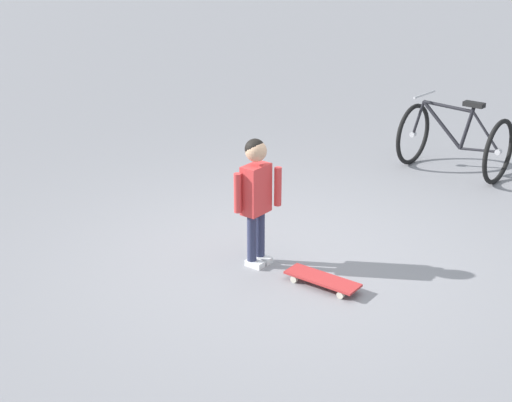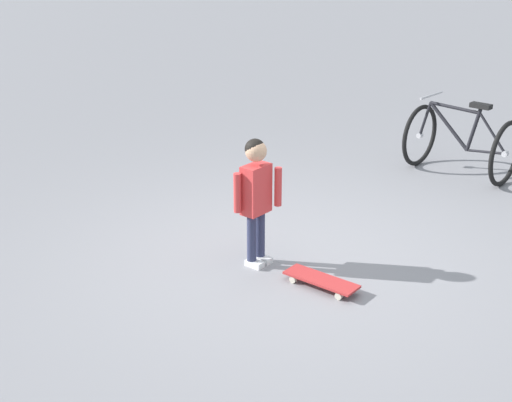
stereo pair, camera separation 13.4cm
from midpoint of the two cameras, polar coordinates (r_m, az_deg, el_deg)
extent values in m
plane|color=gray|center=(5.86, 3.73, -4.74)|extent=(50.00, 50.00, 0.00)
cylinder|color=#2D3351|center=(5.71, 1.03, -2.74)|extent=(0.08, 0.08, 0.42)
cube|color=white|center=(5.79, 1.25, -4.76)|extent=(0.08, 0.15, 0.05)
cylinder|color=#2D3351|center=(5.63, 0.33, -3.10)|extent=(0.08, 0.08, 0.42)
cube|color=white|center=(5.71, 0.56, -5.14)|extent=(0.08, 0.15, 0.05)
cube|color=#D13838|center=(5.52, 0.70, 0.96)|extent=(0.24, 0.15, 0.40)
cylinder|color=#D13838|center=(5.57, 2.50, 1.16)|extent=(0.06, 0.06, 0.32)
cylinder|color=#D13838|center=(5.44, -0.82, 0.66)|extent=(0.06, 0.06, 0.32)
sphere|color=tan|center=(5.41, 0.71, 4.09)|extent=(0.17, 0.17, 0.17)
sphere|color=black|center=(5.42, 0.63, 4.26)|extent=(0.16, 0.16, 0.16)
cube|color=#B22D2D|center=(5.41, 6.04, -6.38)|extent=(0.21, 0.60, 0.02)
cube|color=#B7B7BC|center=(5.32, 7.93, -7.15)|extent=(0.11, 0.03, 0.02)
cube|color=#B7B7BC|center=(5.52, 4.21, -5.90)|extent=(0.11, 0.03, 0.02)
cylinder|color=beige|center=(5.39, 8.34, -7.06)|extent=(0.03, 0.06, 0.06)
cylinder|color=beige|center=(5.28, 7.49, -7.68)|extent=(0.03, 0.06, 0.06)
cylinder|color=beige|center=(5.58, 4.64, -5.83)|extent=(0.03, 0.06, 0.06)
cylinder|color=beige|center=(5.47, 3.75, -6.40)|extent=(0.03, 0.06, 0.06)
torus|color=black|center=(8.27, 13.65, 5.21)|extent=(0.71, 0.07, 0.71)
torus|color=black|center=(7.84, 20.09, 3.63)|extent=(0.71, 0.07, 0.71)
cylinder|color=#B7B7BC|center=(8.27, 13.65, 5.21)|extent=(0.06, 0.06, 0.06)
cylinder|color=#B7B7BC|center=(7.84, 20.09, 3.63)|extent=(0.06, 0.06, 0.06)
cylinder|color=black|center=(8.07, 15.88, 5.89)|extent=(0.06, 0.52, 0.48)
cylinder|color=black|center=(7.99, 16.35, 7.30)|extent=(0.05, 0.59, 0.06)
cylinder|color=black|center=(7.94, 17.76, 5.52)|extent=(0.04, 0.14, 0.48)
cylinder|color=black|center=(7.93, 18.66, 3.81)|extent=(0.04, 0.43, 0.08)
cylinder|color=black|center=(7.85, 19.17, 5.22)|extent=(0.04, 0.35, 0.40)
cylinder|color=black|center=(8.19, 14.07, 6.48)|extent=(0.04, 0.13, 0.41)
cube|color=black|center=(7.85, 18.32, 7.37)|extent=(0.11, 0.22, 0.05)
cylinder|color=#B7B7BC|center=(8.10, 14.56, 8.32)|extent=(0.46, 0.04, 0.02)
camera|label=1|loc=(0.07, -89.31, 0.27)|focal=49.13mm
camera|label=2|loc=(0.07, 90.69, -0.27)|focal=49.13mm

